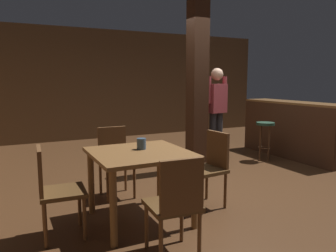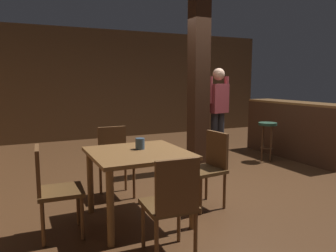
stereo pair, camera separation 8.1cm
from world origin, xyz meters
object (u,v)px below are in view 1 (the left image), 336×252
chair_north (115,157)px  dining_table (140,162)px  standing_person (216,110)px  chair_south (176,202)px  chair_west (54,187)px  bar_counter (290,129)px  chair_east (210,165)px  napkin_cup (141,144)px  bar_stool_near (265,132)px

chair_north → dining_table: bearing=-89.8°
chair_north → standing_person: bearing=17.9°
chair_south → chair_west: same height
standing_person → bar_counter: 1.75m
chair_east → napkin_cup: 0.91m
chair_east → bar_stool_near: bearing=33.2°
dining_table → bar_stool_near: size_ratio=1.37×
dining_table → chair_north: bearing=90.2°
chair_north → chair_west: (-0.88, -0.91, 0.00)m
chair_west → bar_counter: size_ratio=0.40×
chair_east → napkin_cup: bearing=175.7°
napkin_cup → bar_stool_near: 3.35m
napkin_cup → chair_north: bearing=94.3°
napkin_cup → chair_south: bearing=-94.5°
chair_west → napkin_cup: 1.00m
standing_person → bar_stool_near: (1.05, -0.10, -0.46)m
chair_west → napkin_cup: (0.94, 0.11, 0.32)m
chair_south → chair_west: (-0.87, 0.84, 0.00)m
bar_counter → bar_stool_near: (-0.64, -0.00, -0.01)m
chair_north → napkin_cup: 0.86m
chair_north → bar_stool_near: (3.10, 0.57, 0.04)m
chair_west → standing_person: bearing=28.2°
chair_east → bar_counter: size_ratio=0.40×
dining_table → napkin_cup: 0.21m
chair_north → chair_east: 1.26m
napkin_cup → standing_person: (1.99, 1.46, 0.18)m
chair_south → standing_person: (2.07, 2.42, 0.50)m
chair_north → bar_stool_near: chair_north is taller
chair_south → chair_north: 1.76m
chair_east → standing_person: 1.97m
chair_south → napkin_cup: (0.08, 0.96, 0.32)m
chair_west → standing_person: (2.93, 1.58, 0.50)m
chair_north → bar_counter: (3.74, 0.57, 0.05)m
napkin_cup → chair_east: bearing=-4.3°
dining_table → chair_north: chair_north is taller
bar_counter → chair_east: bearing=-153.2°
dining_table → standing_person: 2.60m
chair_south → chair_north: bearing=89.5°
chair_south → standing_person: bearing=49.5°
dining_table → chair_east: 0.92m
chair_east → bar_counter: (2.83, 1.43, 0.05)m
dining_table → bar_counter: 4.02m
standing_person → bar_counter: standing_person is taller
bar_counter → bar_stool_near: 0.64m
chair_south → bar_stool_near: 3.89m
chair_south → napkin_cup: bearing=85.5°
dining_table → napkin_cup: size_ratio=8.19×
chair_south → bar_counter: bearing=31.7°
napkin_cup → bar_counter: 3.94m
bar_stool_near → chair_west: bearing=-159.6°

